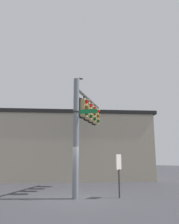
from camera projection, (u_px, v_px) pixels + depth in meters
ground_plane at (75, 199)px, 10.79m from camera, size 80.00×80.00×0.00m
signal_pole at (76, 136)px, 11.38m from camera, size 0.30×0.30×6.12m
mast_arm at (89, 99)px, 14.28m from camera, size 4.96×1.53×0.19m
traffic_light_nearest_pole at (84, 108)px, 13.03m from camera, size 0.54×0.49×1.31m
traffic_light_mid_inner at (89, 111)px, 13.99m from camera, size 0.54×0.49×1.31m
traffic_light_mid_outer at (93, 114)px, 14.95m from camera, size 0.54×0.49×1.31m
traffic_light_arm_end at (96, 116)px, 15.91m from camera, size 0.54×0.49×1.31m
street_name_sign at (81, 112)px, 11.55m from camera, size 0.48×1.26×0.22m
bird_flying at (81, 79)px, 14.94m from camera, size 0.43×0.27×0.15m
storefront_building at (73, 146)px, 20.46m from camera, size 12.81×14.70×5.78m
historical_marker at (119, 169)px, 11.29m from camera, size 0.60×0.08×2.13m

